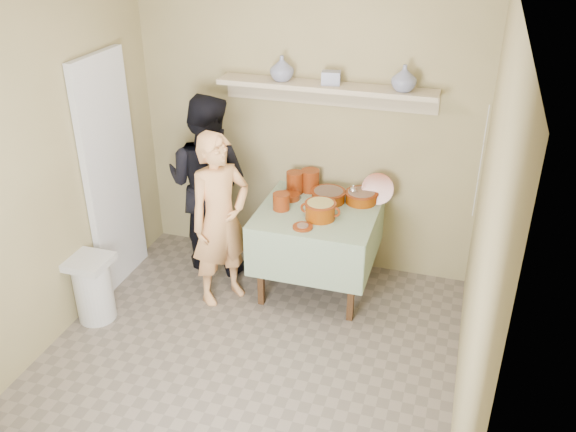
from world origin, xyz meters
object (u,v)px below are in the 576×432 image
(cazuela_rice, at_px, (320,209))
(person_cook, at_px, (220,220))
(person_helper, at_px, (208,183))
(trash_bin, at_px, (93,288))
(serving_table, at_px, (318,222))

(cazuela_rice, bearing_deg, person_cook, -163.82)
(person_helper, relative_size, trash_bin, 2.89)
(person_cook, distance_m, serving_table, 0.82)
(person_helper, xyz_separation_m, serving_table, (1.04, -0.12, -0.17))
(serving_table, height_order, trash_bin, serving_table)
(person_helper, bearing_deg, serving_table, 177.98)
(person_cook, relative_size, trash_bin, 2.65)
(serving_table, distance_m, trash_bin, 1.90)
(serving_table, xyz_separation_m, trash_bin, (-1.60, -0.96, -0.36))
(trash_bin, bearing_deg, cazuela_rice, 26.17)
(person_helper, bearing_deg, cazuela_rice, 170.74)
(person_helper, xyz_separation_m, cazuela_rice, (1.09, -0.27, 0.04))
(person_cook, bearing_deg, person_helper, 69.78)
(person_helper, xyz_separation_m, trash_bin, (-0.55, -1.08, -0.53))
(serving_table, relative_size, trash_bin, 1.74)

